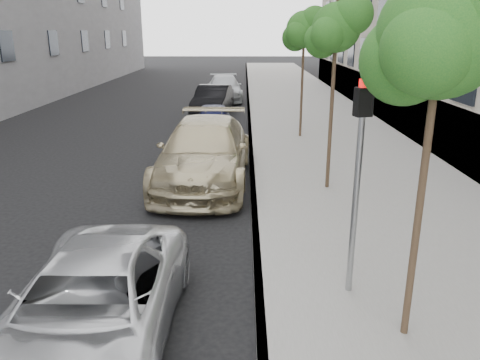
{
  "coord_description": "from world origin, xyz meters",
  "views": [
    {
      "loc": [
        0.92,
        -4.19,
        4.22
      ],
      "look_at": [
        0.84,
        4.32,
        1.5
      ],
      "focal_mm": 35.0,
      "sensor_mm": 36.0,
      "label": 1
    }
  ],
  "objects_px": {
    "signal_pole": "(358,166)",
    "suv": "(205,152)",
    "tree_near": "(443,35)",
    "sedan_rear": "(224,88)",
    "tree_far": "(305,30)",
    "sedan_black": "(213,101)",
    "tree_mid": "(337,28)",
    "sedan_blue": "(213,120)",
    "minivan": "(92,307)"
  },
  "relations": [
    {
      "from": "signal_pole",
      "to": "sedan_black",
      "type": "xyz_separation_m",
      "value": [
        -3.35,
        17.55,
        -1.5
      ]
    },
    {
      "from": "tree_near",
      "to": "signal_pole",
      "type": "relative_size",
      "value": 1.44
    },
    {
      "from": "sedan_black",
      "to": "tree_mid",
      "type": "bearing_deg",
      "value": -66.23
    },
    {
      "from": "suv",
      "to": "sedan_blue",
      "type": "distance_m",
      "value": 6.53
    },
    {
      "from": "tree_mid",
      "to": "sedan_rear",
      "type": "height_order",
      "value": "tree_mid"
    },
    {
      "from": "tree_near",
      "to": "sedan_black",
      "type": "relative_size",
      "value": 1.06
    },
    {
      "from": "minivan",
      "to": "tree_near",
      "type": "bearing_deg",
      "value": 2.92
    },
    {
      "from": "tree_near",
      "to": "suv",
      "type": "xyz_separation_m",
      "value": [
        -3.45,
        7.38,
        -3.28
      ]
    },
    {
      "from": "tree_near",
      "to": "sedan_black",
      "type": "height_order",
      "value": "tree_near"
    },
    {
      "from": "signal_pole",
      "to": "suv",
      "type": "height_order",
      "value": "signal_pole"
    },
    {
      "from": "suv",
      "to": "tree_mid",
      "type": "bearing_deg",
      "value": -12.29
    },
    {
      "from": "tree_far",
      "to": "signal_pole",
      "type": "height_order",
      "value": "tree_far"
    },
    {
      "from": "tree_mid",
      "to": "tree_far",
      "type": "bearing_deg",
      "value": 90.0
    },
    {
      "from": "tree_mid",
      "to": "sedan_blue",
      "type": "xyz_separation_m",
      "value": [
        -3.62,
        7.4,
        -3.65
      ]
    },
    {
      "from": "signal_pole",
      "to": "minivan",
      "type": "relative_size",
      "value": 0.72
    },
    {
      "from": "tree_mid",
      "to": "sedan_blue",
      "type": "bearing_deg",
      "value": 116.03
    },
    {
      "from": "minivan",
      "to": "tree_far",
      "type": "bearing_deg",
      "value": 71.85
    },
    {
      "from": "tree_near",
      "to": "sedan_rear",
      "type": "relative_size",
      "value": 0.94
    },
    {
      "from": "sedan_black",
      "to": "sedan_rear",
      "type": "relative_size",
      "value": 0.88
    },
    {
      "from": "tree_mid",
      "to": "signal_pole",
      "type": "bearing_deg",
      "value": -96.1
    },
    {
      "from": "tree_far",
      "to": "minivan",
      "type": "height_order",
      "value": "tree_far"
    },
    {
      "from": "tree_near",
      "to": "sedan_blue",
      "type": "xyz_separation_m",
      "value": [
        -3.62,
        13.9,
        -3.54
      ]
    },
    {
      "from": "tree_near",
      "to": "sedan_rear",
      "type": "height_order",
      "value": "tree_near"
    },
    {
      "from": "tree_far",
      "to": "sedan_black",
      "type": "relative_size",
      "value": 1.08
    },
    {
      "from": "sedan_blue",
      "to": "tree_mid",
      "type": "bearing_deg",
      "value": -66.14
    },
    {
      "from": "sedan_blue",
      "to": "tree_far",
      "type": "bearing_deg",
      "value": -16.19
    },
    {
      "from": "sedan_rear",
      "to": "sedan_blue",
      "type": "bearing_deg",
      "value": -94.14
    },
    {
      "from": "tree_mid",
      "to": "signal_pole",
      "type": "relative_size",
      "value": 1.44
    },
    {
      "from": "signal_pole",
      "to": "suv",
      "type": "bearing_deg",
      "value": 100.87
    },
    {
      "from": "signal_pole",
      "to": "sedan_rear",
      "type": "xyz_separation_m",
      "value": [
        -2.99,
        23.09,
        -1.5
      ]
    },
    {
      "from": "tree_near",
      "to": "sedan_rear",
      "type": "bearing_deg",
      "value": 98.37
    },
    {
      "from": "sedan_black",
      "to": "sedan_rear",
      "type": "distance_m",
      "value": 5.56
    },
    {
      "from": "sedan_black",
      "to": "signal_pole",
      "type": "bearing_deg",
      "value": -73.27
    },
    {
      "from": "tree_far",
      "to": "suv",
      "type": "relative_size",
      "value": 0.81
    },
    {
      "from": "tree_far",
      "to": "suv",
      "type": "xyz_separation_m",
      "value": [
        -3.45,
        -5.62,
        -3.38
      ]
    },
    {
      "from": "tree_mid",
      "to": "sedan_black",
      "type": "distance_m",
      "value": 13.28
    },
    {
      "from": "tree_far",
      "to": "sedan_black",
      "type": "bearing_deg",
      "value": 124.63
    },
    {
      "from": "sedan_black",
      "to": "tree_far",
      "type": "bearing_deg",
      "value": -49.46
    },
    {
      "from": "sedan_black",
      "to": "suv",
      "type": "bearing_deg",
      "value": -81.66
    },
    {
      "from": "tree_mid",
      "to": "sedan_black",
      "type": "height_order",
      "value": "tree_mid"
    },
    {
      "from": "tree_near",
      "to": "minivan",
      "type": "height_order",
      "value": "tree_near"
    },
    {
      "from": "tree_far",
      "to": "suv",
      "type": "height_order",
      "value": "tree_far"
    },
    {
      "from": "signal_pole",
      "to": "sedan_black",
      "type": "bearing_deg",
      "value": 86.97
    },
    {
      "from": "suv",
      "to": "sedan_blue",
      "type": "bearing_deg",
      "value": 93.55
    },
    {
      "from": "tree_near",
      "to": "suv",
      "type": "relative_size",
      "value": 0.8
    },
    {
      "from": "minivan",
      "to": "sedan_rear",
      "type": "xyz_separation_m",
      "value": [
        0.8,
        24.44,
        0.1
      ]
    },
    {
      "from": "sedan_rear",
      "to": "minivan",
      "type": "bearing_deg",
      "value": -95.73
    },
    {
      "from": "suv",
      "to": "signal_pole",
      "type": "bearing_deg",
      "value": -63.21
    },
    {
      "from": "tree_near",
      "to": "tree_far",
      "type": "distance_m",
      "value": 13.0
    },
    {
      "from": "signal_pole",
      "to": "sedan_rear",
      "type": "bearing_deg",
      "value": 83.54
    }
  ]
}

